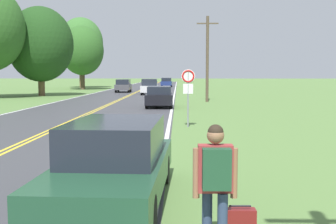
{
  "coord_description": "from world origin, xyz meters",
  "views": [
    {
      "loc": [
        5.3,
        -3.21,
        2.38
      ],
      "look_at": [
        4.93,
        12.27,
        0.96
      ],
      "focal_mm": 45.0,
      "sensor_mm": 36.0,
      "label": 1
    }
  ],
  "objects_px": {
    "tree_left_verge": "(82,51)",
    "car_silver_suv_mid_far": "(149,86)",
    "car_black_sedan_mid_near": "(159,97)",
    "car_dark_blue_van_distant": "(167,82)",
    "car_dark_green_sedan_approaching": "(115,162)",
    "hitchhiker_person": "(215,176)",
    "tree_right_cluster": "(81,43)",
    "traffic_sign": "(188,84)",
    "car_dark_grey_suv_receding": "(123,85)",
    "tree_mid_treeline": "(40,44)"
  },
  "relations": [
    {
      "from": "tree_left_verge",
      "to": "car_silver_suv_mid_far",
      "type": "bearing_deg",
      "value": -53.45
    },
    {
      "from": "car_black_sedan_mid_near",
      "to": "car_dark_blue_van_distant",
      "type": "relative_size",
      "value": 0.91
    },
    {
      "from": "tree_left_verge",
      "to": "car_dark_green_sedan_approaching",
      "type": "height_order",
      "value": "tree_left_verge"
    },
    {
      "from": "hitchhiker_person",
      "to": "car_dark_green_sedan_approaching",
      "type": "height_order",
      "value": "hitchhiker_person"
    },
    {
      "from": "tree_right_cluster",
      "to": "car_dark_blue_van_distant",
      "type": "distance_m",
      "value": 16.36
    },
    {
      "from": "car_dark_green_sedan_approaching",
      "to": "car_dark_blue_van_distant",
      "type": "relative_size",
      "value": 1.06
    },
    {
      "from": "hitchhiker_person",
      "to": "car_black_sedan_mid_near",
      "type": "height_order",
      "value": "hitchhiker_person"
    },
    {
      "from": "tree_left_verge",
      "to": "car_black_sedan_mid_near",
      "type": "distance_m",
      "value": 35.62
    },
    {
      "from": "traffic_sign",
      "to": "tree_right_cluster",
      "type": "relative_size",
      "value": 0.22
    },
    {
      "from": "car_dark_grey_suv_receding",
      "to": "car_dark_blue_van_distant",
      "type": "height_order",
      "value": "car_dark_grey_suv_receding"
    },
    {
      "from": "car_silver_suv_mid_far",
      "to": "car_black_sedan_mid_near",
      "type": "bearing_deg",
      "value": 4.19
    },
    {
      "from": "car_dark_green_sedan_approaching",
      "to": "car_black_sedan_mid_near",
      "type": "height_order",
      "value": "car_dark_green_sedan_approaching"
    },
    {
      "from": "car_dark_grey_suv_receding",
      "to": "car_dark_blue_van_distant",
      "type": "bearing_deg",
      "value": -14.63
    },
    {
      "from": "car_dark_grey_suv_receding",
      "to": "tree_mid_treeline",
      "type": "bearing_deg",
      "value": 137.77
    },
    {
      "from": "tree_mid_treeline",
      "to": "car_dark_grey_suv_receding",
      "type": "relative_size",
      "value": 2.09
    },
    {
      "from": "car_silver_suv_mid_far",
      "to": "tree_left_verge",
      "type": "bearing_deg",
      "value": -145.3
    },
    {
      "from": "tree_right_cluster",
      "to": "car_dark_grey_suv_receding",
      "type": "xyz_separation_m",
      "value": [
        9.18,
        -16.76,
        -6.56
      ]
    },
    {
      "from": "car_silver_suv_mid_far",
      "to": "car_dark_blue_van_distant",
      "type": "relative_size",
      "value": 0.95
    },
    {
      "from": "car_dark_green_sedan_approaching",
      "to": "car_dark_blue_van_distant",
      "type": "xyz_separation_m",
      "value": [
        -0.9,
        67.74,
        0.1
      ]
    },
    {
      "from": "car_dark_grey_suv_receding",
      "to": "tree_left_verge",
      "type": "bearing_deg",
      "value": 37.05
    },
    {
      "from": "car_silver_suv_mid_far",
      "to": "car_dark_green_sedan_approaching",
      "type": "bearing_deg",
      "value": 1.11
    },
    {
      "from": "hitchhiker_person",
      "to": "tree_left_verge",
      "type": "height_order",
      "value": "tree_left_verge"
    },
    {
      "from": "traffic_sign",
      "to": "tree_right_cluster",
      "type": "distance_m",
      "value": 54.64
    },
    {
      "from": "car_black_sedan_mid_near",
      "to": "car_dark_grey_suv_receding",
      "type": "relative_size",
      "value": 0.93
    },
    {
      "from": "car_dark_grey_suv_receding",
      "to": "car_dark_blue_van_distant",
      "type": "xyz_separation_m",
      "value": [
        4.92,
        21.79,
        -0.03
      ]
    },
    {
      "from": "hitchhiker_person",
      "to": "car_dark_grey_suv_receding",
      "type": "relative_size",
      "value": 0.38
    },
    {
      "from": "hitchhiker_person",
      "to": "car_dark_grey_suv_receding",
      "type": "distance_m",
      "value": 48.75
    },
    {
      "from": "hitchhiker_person",
      "to": "tree_mid_treeline",
      "type": "xyz_separation_m",
      "value": [
        -15.06,
        39.23,
        4.4
      ]
    },
    {
      "from": "tree_mid_treeline",
      "to": "car_dark_grey_suv_receding",
      "type": "xyz_separation_m",
      "value": [
        7.59,
        8.95,
        -4.56
      ]
    },
    {
      "from": "car_dark_blue_van_distant",
      "to": "tree_right_cluster",
      "type": "bearing_deg",
      "value": -69.84
    },
    {
      "from": "tree_right_cluster",
      "to": "car_silver_suv_mid_far",
      "type": "xyz_separation_m",
      "value": [
        12.92,
        -22.61,
        -6.53
      ]
    },
    {
      "from": "tree_mid_treeline",
      "to": "car_black_sedan_mid_near",
      "type": "relative_size",
      "value": 2.26
    },
    {
      "from": "traffic_sign",
      "to": "car_black_sedan_mid_near",
      "type": "distance_m",
      "value": 11.33
    },
    {
      "from": "hitchhiker_person",
      "to": "tree_mid_treeline",
      "type": "bearing_deg",
      "value": 20.13
    },
    {
      "from": "car_dark_green_sedan_approaching",
      "to": "car_dark_grey_suv_receding",
      "type": "relative_size",
      "value": 1.08
    },
    {
      "from": "tree_left_verge",
      "to": "car_black_sedan_mid_near",
      "type": "relative_size",
      "value": 2.26
    },
    {
      "from": "car_dark_green_sedan_approaching",
      "to": "car_silver_suv_mid_far",
      "type": "xyz_separation_m",
      "value": [
        -2.07,
        40.1,
        0.16
      ]
    },
    {
      "from": "car_dark_blue_van_distant",
      "to": "hitchhiker_person",
      "type": "bearing_deg",
      "value": 2.6
    },
    {
      "from": "traffic_sign",
      "to": "car_black_sedan_mid_near",
      "type": "xyz_separation_m",
      "value": [
        -1.78,
        11.13,
        -1.18
      ]
    },
    {
      "from": "car_dark_green_sedan_approaching",
      "to": "car_dark_blue_van_distant",
      "type": "height_order",
      "value": "car_dark_blue_van_distant"
    },
    {
      "from": "tree_left_verge",
      "to": "tree_mid_treeline",
      "type": "distance_m",
      "value": 17.9
    },
    {
      "from": "car_dark_green_sedan_approaching",
      "to": "car_dark_grey_suv_receding",
      "type": "bearing_deg",
      "value": -170.3
    },
    {
      "from": "hitchhiker_person",
      "to": "car_silver_suv_mid_far",
      "type": "relative_size",
      "value": 0.39
    },
    {
      "from": "car_black_sedan_mid_near",
      "to": "car_dark_blue_van_distant",
      "type": "height_order",
      "value": "car_dark_blue_van_distant"
    },
    {
      "from": "tree_mid_treeline",
      "to": "car_dark_green_sedan_approaching",
      "type": "height_order",
      "value": "tree_mid_treeline"
    },
    {
      "from": "tree_right_cluster",
      "to": "car_dark_green_sedan_approaching",
      "type": "relative_size",
      "value": 2.4
    },
    {
      "from": "car_silver_suv_mid_far",
      "to": "car_dark_blue_van_distant",
      "type": "xyz_separation_m",
      "value": [
        1.18,
        27.65,
        -0.07
      ]
    },
    {
      "from": "hitchhiker_person",
      "to": "tree_left_verge",
      "type": "relative_size",
      "value": 0.18
    },
    {
      "from": "car_black_sedan_mid_near",
      "to": "car_silver_suv_mid_far",
      "type": "height_order",
      "value": "car_silver_suv_mid_far"
    },
    {
      "from": "tree_right_cluster",
      "to": "car_black_sedan_mid_near",
      "type": "bearing_deg",
      "value": -69.95
    }
  ]
}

